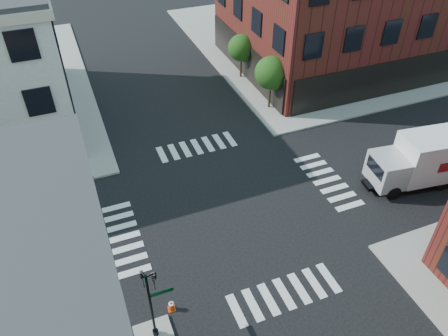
% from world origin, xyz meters
% --- Properties ---
extents(ground, '(120.00, 120.00, 0.00)m').
position_xyz_m(ground, '(0.00, 0.00, 0.00)').
color(ground, black).
rests_on(ground, ground).
extents(sidewalk_ne, '(30.00, 30.00, 0.15)m').
position_xyz_m(sidewalk_ne, '(21.00, 21.00, 0.07)').
color(sidewalk_ne, gray).
rests_on(sidewalk_ne, ground).
extents(tree_near, '(2.69, 2.69, 4.49)m').
position_xyz_m(tree_near, '(7.56, 9.98, 3.16)').
color(tree_near, black).
rests_on(tree_near, ground).
extents(tree_far, '(2.43, 2.43, 4.07)m').
position_xyz_m(tree_far, '(7.56, 15.98, 2.87)').
color(tree_far, black).
rests_on(tree_far, ground).
extents(signal_pole, '(1.29, 1.24, 4.60)m').
position_xyz_m(signal_pole, '(-6.72, -6.68, 2.86)').
color(signal_pole, black).
rests_on(signal_pole, ground).
extents(box_truck, '(8.26, 3.41, 3.65)m').
position_xyz_m(box_truck, '(13.11, -2.43, 1.90)').
color(box_truck, silver).
rests_on(box_truck, ground).
extents(traffic_cone, '(0.42, 0.42, 0.70)m').
position_xyz_m(traffic_cone, '(-5.70, -5.70, 0.34)').
color(traffic_cone, red).
rests_on(traffic_cone, ground).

